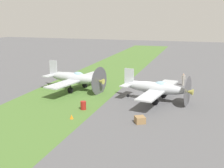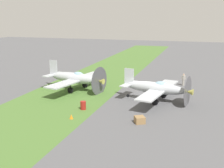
# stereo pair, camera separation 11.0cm
# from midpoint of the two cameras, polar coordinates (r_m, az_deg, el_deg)

# --- Properties ---
(ground_plane) EXTENTS (160.00, 160.00, 0.00)m
(ground_plane) POSITION_cam_midpoint_polar(r_m,az_deg,el_deg) (35.97, 5.92, -2.41)
(ground_plane) COLOR #515154
(grass_verge) EXTENTS (120.00, 11.00, 0.01)m
(grass_verge) POSITION_cam_midpoint_polar(r_m,az_deg,el_deg) (38.67, -7.28, -1.31)
(grass_verge) COLOR #476B2D
(grass_verge) RESTS_ON ground
(airplane_lead) EXTENTS (10.63, 8.47, 3.76)m
(airplane_lead) POSITION_cam_midpoint_polar(r_m,az_deg,el_deg) (33.77, 8.82, -0.79)
(airplane_lead) COLOR #B2B7BC
(airplane_lead) RESTS_ON ground
(airplane_wingman) EXTENTS (11.16, 8.91, 3.95)m
(airplane_wingman) POSITION_cam_midpoint_polar(r_m,az_deg,el_deg) (38.59, -7.42, 1.18)
(airplane_wingman) COLOR #B2B7BC
(airplane_wingman) RESTS_ON ground
(ground_crew_chief) EXTENTS (0.38, 0.58, 1.73)m
(ground_crew_chief) POSITION_cam_midpoint_polar(r_m,az_deg,el_deg) (42.18, 13.95, 0.92)
(ground_crew_chief) COLOR #9E998E
(ground_crew_chief) RESTS_ON ground
(fuel_drum) EXTENTS (0.60, 0.60, 0.90)m
(fuel_drum) POSITION_cam_midpoint_polar(r_m,az_deg,el_deg) (30.84, -5.84, -4.27)
(fuel_drum) COLOR maroon
(fuel_drum) RESTS_ON ground
(supply_crate) EXTENTS (1.23, 1.23, 0.64)m
(supply_crate) POSITION_cam_midpoint_polar(r_m,az_deg,el_deg) (27.09, 5.48, -7.11)
(supply_crate) COLOR olive
(supply_crate) RESTS_ON ground
(runway_marker_cone) EXTENTS (0.36, 0.36, 0.44)m
(runway_marker_cone) POSITION_cam_midpoint_polar(r_m,az_deg,el_deg) (28.33, -8.17, -6.47)
(runway_marker_cone) COLOR orange
(runway_marker_cone) RESTS_ON ground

